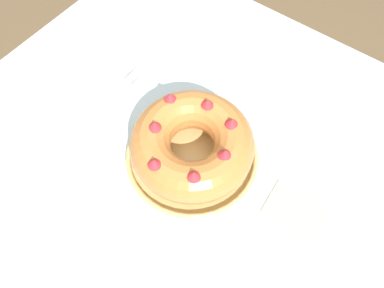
% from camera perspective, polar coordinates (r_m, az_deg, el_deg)
% --- Properties ---
extents(ground_plane, '(8.00, 8.00, 0.00)m').
position_cam_1_polar(ground_plane, '(1.54, -0.13, -15.57)').
color(ground_plane, brown).
extents(dining_table, '(1.23, 1.14, 0.73)m').
position_cam_1_polar(dining_table, '(0.94, -0.20, -6.19)').
color(dining_table, silver).
rests_on(dining_table, ground_plane).
extents(serving_dish, '(0.30, 0.30, 0.03)m').
position_cam_1_polar(serving_dish, '(0.86, 0.00, -1.93)').
color(serving_dish, tan).
rests_on(serving_dish, dining_table).
extents(bundt_cake, '(0.27, 0.27, 0.11)m').
position_cam_1_polar(bundt_cake, '(0.80, -0.00, 0.03)').
color(bundt_cake, '#C67538').
rests_on(bundt_cake, serving_dish).
extents(fork, '(0.02, 0.21, 0.01)m').
position_cam_1_polar(fork, '(0.99, -11.02, 8.09)').
color(fork, white).
rests_on(fork, dining_table).
extents(serving_knife, '(0.02, 0.22, 0.01)m').
position_cam_1_polar(serving_knife, '(0.99, -13.38, 7.58)').
color(serving_knife, white).
rests_on(serving_knife, dining_table).
extents(cake_knife, '(0.02, 0.18, 0.01)m').
position_cam_1_polar(cake_knife, '(0.97, -10.81, 6.58)').
color(cake_knife, white).
rests_on(cake_knife, dining_table).
extents(napkin, '(0.13, 0.10, 0.00)m').
position_cam_1_polar(napkin, '(0.85, 15.61, -9.77)').
color(napkin, beige).
rests_on(napkin, dining_table).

